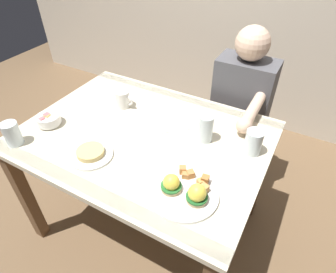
{
  "coord_description": "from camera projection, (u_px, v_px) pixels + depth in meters",
  "views": [
    {
      "loc": [
        0.64,
        -0.91,
        1.63
      ],
      "look_at": [
        0.14,
        0.0,
        0.78
      ],
      "focal_mm": 30.53,
      "sensor_mm": 36.0,
      "label": 1
    }
  ],
  "objects": [
    {
      "name": "ground_plane",
      "position": [
        150.0,
        221.0,
        1.89
      ],
      "size": [
        6.0,
        6.0,
        0.0
      ],
      "primitive_type": "plane",
      "color": "brown"
    },
    {
      "name": "dining_table",
      "position": [
        145.0,
        150.0,
        1.49
      ],
      "size": [
        1.2,
        0.9,
        0.74
      ],
      "color": "beige",
      "rests_on": "ground_plane"
    },
    {
      "name": "eggs_benedict_plate",
      "position": [
        186.0,
        191.0,
        1.11
      ],
      "size": [
        0.27,
        0.27,
        0.09
      ],
      "color": "white",
      "rests_on": "dining_table"
    },
    {
      "name": "fruit_bowl",
      "position": [
        49.0,
        120.0,
        1.46
      ],
      "size": [
        0.12,
        0.12,
        0.06
      ],
      "color": "white",
      "rests_on": "dining_table"
    },
    {
      "name": "coffee_mug",
      "position": [
        123.0,
        99.0,
        1.58
      ],
      "size": [
        0.11,
        0.08,
        0.09
      ],
      "color": "white",
      "rests_on": "dining_table"
    },
    {
      "name": "fork",
      "position": [
        177.0,
        130.0,
        1.44
      ],
      "size": [
        0.12,
        0.12,
        0.0
      ],
      "color": "silver",
      "rests_on": "dining_table"
    },
    {
      "name": "water_glass_near",
      "position": [
        206.0,
        129.0,
        1.34
      ],
      "size": [
        0.07,
        0.07,
        0.14
      ],
      "color": "silver",
      "rests_on": "dining_table"
    },
    {
      "name": "water_glass_far",
      "position": [
        12.0,
        135.0,
        1.33
      ],
      "size": [
        0.08,
        0.08,
        0.12
      ],
      "color": "silver",
      "rests_on": "dining_table"
    },
    {
      "name": "water_glass_extra",
      "position": [
        253.0,
        143.0,
        1.29
      ],
      "size": [
        0.08,
        0.08,
        0.12
      ],
      "color": "silver",
      "rests_on": "dining_table"
    },
    {
      "name": "side_plate",
      "position": [
        91.0,
        154.0,
        1.29
      ],
      "size": [
        0.2,
        0.2,
        0.04
      ],
      "color": "white",
      "rests_on": "dining_table"
    },
    {
      "name": "diner_person",
      "position": [
        240.0,
        108.0,
        1.76
      ],
      "size": [
        0.34,
        0.54,
        1.14
      ],
      "color": "#33333D",
      "rests_on": "ground_plane"
    }
  ]
}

